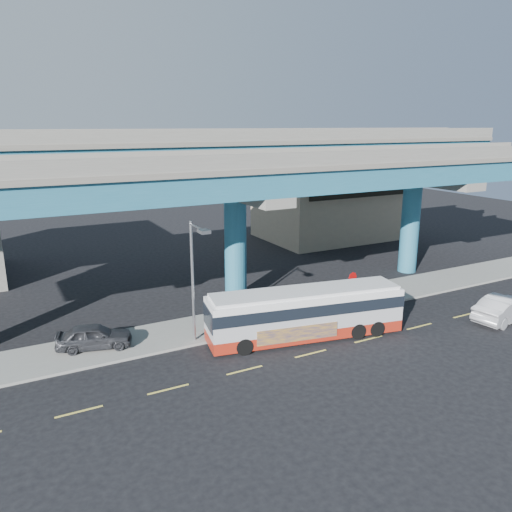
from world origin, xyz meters
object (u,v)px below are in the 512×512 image
transit_bus (306,312)px  street_lamp (196,266)px  stop_sign (352,282)px  sedan (505,308)px  parked_car (94,336)px

transit_bus → street_lamp: 6.91m
stop_sign → sedan: bearing=-24.5°
sedan → parked_car: size_ratio=1.22×
transit_bus → sedan: transit_bus is taller
transit_bus → street_lamp: size_ratio=1.69×
sedan → parked_car: (-23.67, 7.66, 0.01)m
transit_bus → street_lamp: street_lamp is taller
parked_car → stop_sign: stop_sign is taller
transit_bus → parked_car: transit_bus is taller
stop_sign → transit_bus: bearing=-138.1°
transit_bus → parked_car: size_ratio=2.73×
sedan → street_lamp: (-18.47, 5.53, 3.86)m
sedan → stop_sign: stop_sign is taller
transit_bus → stop_sign: transit_bus is taller
transit_bus → sedan: 13.11m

